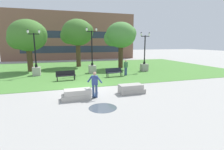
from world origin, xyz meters
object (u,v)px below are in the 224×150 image
(concrete_block_center, at_px, (77,94))
(lamp_post_right, at_px, (36,66))
(person_skateboarder, at_px, (95,83))
(person_bystander_near_lawn, at_px, (126,67))
(concrete_block_left, at_px, (131,89))
(skateboard, at_px, (95,95))
(lamp_post_left, at_px, (92,64))
(lamp_post_center, at_px, (144,63))
(park_bench_near_right, at_px, (66,75))
(park_bench_near_left, at_px, (114,72))

(concrete_block_center, relative_size, lamp_post_right, 0.37)
(person_skateboarder, xyz_separation_m, lamp_post_right, (-4.47, 9.59, 0.06))
(person_bystander_near_lawn, bearing_deg, lamp_post_right, 162.67)
(concrete_block_left, bearing_deg, person_skateboarder, -175.14)
(person_skateboarder, relative_size, skateboard, 1.70)
(skateboard, bearing_deg, person_skateboarder, -102.47)
(lamp_post_right, bearing_deg, person_skateboarder, -65.00)
(concrete_block_center, relative_size, person_skateboarder, 1.07)
(concrete_block_left, xyz_separation_m, lamp_post_left, (-1.03, 9.11, 0.77))
(skateboard, bearing_deg, lamp_post_center, 46.27)
(concrete_block_center, xyz_separation_m, concrete_block_left, (3.84, 0.20, 0.00))
(park_bench_near_right, bearing_deg, lamp_post_center, 15.71)
(lamp_post_center, distance_m, lamp_post_left, 6.55)
(lamp_post_center, bearing_deg, park_bench_near_right, -164.29)
(skateboard, height_order, lamp_post_center, lamp_post_center)
(concrete_block_left, height_order, person_skateboarder, person_skateboarder)
(person_skateboarder, height_order, lamp_post_center, lamp_post_center)
(person_skateboarder, distance_m, lamp_post_center, 12.01)
(concrete_block_center, relative_size, concrete_block_left, 1.01)
(person_skateboarder, relative_size, person_bystander_near_lawn, 1.00)
(concrete_block_center, bearing_deg, person_skateboarder, -1.31)
(park_bench_near_right, height_order, lamp_post_right, lamp_post_right)
(lamp_post_right, bearing_deg, concrete_block_center, -70.94)
(lamp_post_left, bearing_deg, person_bystander_near_lawn, -39.91)
(concrete_block_left, distance_m, park_bench_near_left, 6.26)
(person_skateboarder, bearing_deg, skateboard, 77.53)
(concrete_block_center, xyz_separation_m, person_skateboarder, (1.17, -0.03, 0.66))
(person_skateboarder, height_order, skateboard, person_skateboarder)
(concrete_block_left, bearing_deg, park_bench_near_right, 125.98)
(person_skateboarder, bearing_deg, lamp_post_left, 79.97)
(person_skateboarder, xyz_separation_m, skateboard, (0.07, 0.32, -0.88))
(lamp_post_center, bearing_deg, skateboard, -133.73)
(park_bench_near_left, height_order, lamp_post_right, lamp_post_right)
(person_skateboarder, height_order, lamp_post_right, lamp_post_right)
(person_skateboarder, bearing_deg, lamp_post_center, 47.08)
(concrete_block_left, distance_m, lamp_post_center, 10.20)
(skateboard, height_order, person_bystander_near_lawn, person_bystander_near_lawn)
(person_bystander_near_lawn, bearing_deg, lamp_post_center, 32.19)
(person_skateboarder, height_order, lamp_post_left, lamp_post_left)
(concrete_block_center, bearing_deg, park_bench_near_left, 54.50)
(concrete_block_center, xyz_separation_m, park_bench_near_left, (4.57, 6.41, 0.23))
(lamp_post_left, bearing_deg, park_bench_near_left, -58.84)
(skateboard, distance_m, lamp_post_center, 11.76)
(lamp_post_right, bearing_deg, lamp_post_center, -3.60)
(lamp_post_left, bearing_deg, concrete_block_center, -106.84)
(concrete_block_left, bearing_deg, person_bystander_near_lawn, 71.57)
(park_bench_near_right, bearing_deg, lamp_post_right, 129.56)
(person_skateboarder, bearing_deg, concrete_block_center, 178.69)
(park_bench_near_left, bearing_deg, lamp_post_center, 26.25)
(concrete_block_center, bearing_deg, person_bystander_near_lawn, 47.99)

